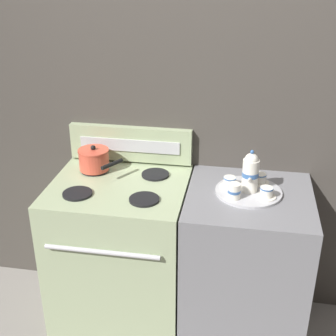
{
  "coord_description": "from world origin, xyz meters",
  "views": [
    {
      "loc": [
        0.32,
        -2.14,
        2.07
      ],
      "look_at": [
        -0.07,
        0.09,
        0.99
      ],
      "focal_mm": 50.0,
      "sensor_mm": 36.0,
      "label": 1
    }
  ],
  "objects": [
    {
      "name": "teacup_right",
      "position": [
        0.45,
        -0.03,
        0.95
      ],
      "size": [
        0.1,
        0.1,
        0.06
      ],
      "color": "white",
      "rests_on": "serving_tray"
    },
    {
      "name": "teapot",
      "position": [
        0.36,
        0.02,
        1.03
      ],
      "size": [
        0.09,
        0.14,
        0.23
      ],
      "color": "white",
      "rests_on": "serving_tray"
    },
    {
      "name": "side_counter",
      "position": [
        0.37,
        0.0,
        0.46
      ],
      "size": [
        0.65,
        0.64,
        0.91
      ],
      "color": "slate",
      "rests_on": "ground"
    },
    {
      "name": "creamer_jug",
      "position": [
        0.29,
        -0.07,
        0.97
      ],
      "size": [
        0.07,
        0.07,
        0.08
      ],
      "color": "white",
      "rests_on": "serving_tray"
    },
    {
      "name": "control_panel",
      "position": [
        -0.33,
        0.29,
        1.03
      ],
      "size": [
        0.72,
        0.05,
        0.21
      ],
      "color": "#9EAD84",
      "rests_on": "stove"
    },
    {
      "name": "stove",
      "position": [
        -0.33,
        -0.0,
        0.46
      ],
      "size": [
        0.73,
        0.67,
        0.92
      ],
      "color": "#9EAD84",
      "rests_on": "ground"
    },
    {
      "name": "saucepan",
      "position": [
        -0.5,
        0.14,
        0.99
      ],
      "size": [
        0.26,
        0.24,
        0.14
      ],
      "color": "#D14C38",
      "rests_on": "stove"
    },
    {
      "name": "wall_back",
      "position": [
        0.0,
        0.34,
        1.1
      ],
      "size": [
        6.0,
        0.05,
        2.2
      ],
      "color": "#423D38",
      "rests_on": "ground"
    },
    {
      "name": "serving_tray",
      "position": [
        0.36,
        0.03,
        0.92
      ],
      "size": [
        0.34,
        0.34,
        0.01
      ],
      "color": "#B2B2B7",
      "rests_on": "side_counter"
    },
    {
      "name": "teacup_left",
      "position": [
        0.26,
        0.05,
        0.95
      ],
      "size": [
        0.1,
        0.1,
        0.06
      ],
      "color": "white",
      "rests_on": "serving_tray"
    },
    {
      "name": "ground_plane",
      "position": [
        0.0,
        0.0,
        0.0
      ],
      "size": [
        6.0,
        6.0,
        0.0
      ],
      "primitive_type": "plane",
      "color": "gray"
    },
    {
      "name": "teacup_front",
      "position": [
        0.42,
        0.12,
        0.95
      ],
      "size": [
        0.1,
        0.1,
        0.06
      ],
      "color": "white",
      "rests_on": "serving_tray"
    }
  ]
}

